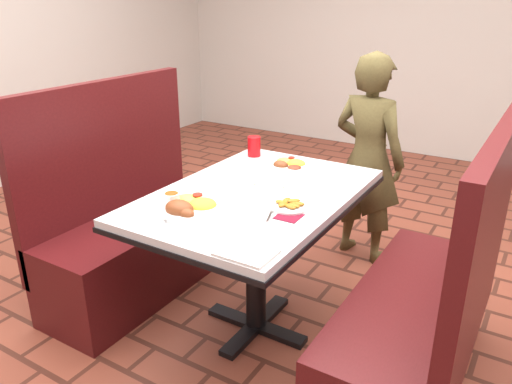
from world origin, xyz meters
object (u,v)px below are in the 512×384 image
booth_bench_left (136,234)px  red_tumbler (254,146)px  diner_person (368,160)px  plantain_plate (289,205)px  far_dinner_plate (289,163)px  booth_bench_right (421,324)px  dining_table (256,211)px  near_dinner_plate (189,203)px

booth_bench_left → red_tumbler: bearing=43.1°
diner_person → plantain_plate: size_ratio=7.17×
far_dinner_plate → red_tumbler: 0.27m
booth_bench_left → booth_bench_right: bearing=0.0°
diner_person → booth_bench_right: bearing=132.6°
dining_table → far_dinner_plate: far_dinner_plate is taller
booth_bench_left → red_tumbler: booth_bench_left is taller
booth_bench_left → booth_bench_right: same height
booth_bench_right → near_dinner_plate: size_ratio=4.07×
near_dinner_plate → dining_table: bearing=68.2°
booth_bench_left → plantain_plate: size_ratio=6.62×
booth_bench_left → plantain_plate: 1.10m
booth_bench_left → diner_person: diner_person is taller
near_dinner_plate → plantain_plate: near_dinner_plate is taller
booth_bench_left → diner_person: 1.46m
booth_bench_left → diner_person: bearing=47.0°
dining_table → red_tumbler: 0.58m
dining_table → near_dinner_plate: bearing=-111.8°
booth_bench_right → far_dinner_plate: 1.03m
diner_person → near_dinner_plate: (-0.30, -1.37, 0.13)m
booth_bench_right → red_tumbler: 1.28m
dining_table → booth_bench_right: 0.86m
booth_bench_left → dining_table: bearing=0.0°
red_tumbler → diner_person: bearing=50.6°
dining_table → diner_person: size_ratio=0.93×
booth_bench_left → plantain_plate: bearing=-4.4°
far_dinner_plate → plantain_plate: far_dinner_plate is taller
far_dinner_plate → diner_person: bearing=71.9°
dining_table → red_tumbler: red_tumbler is taller
diner_person → plantain_plate: bearing=103.7°
near_dinner_plate → far_dinner_plate: (0.09, 0.72, -0.01)m
booth_bench_left → red_tumbler: 0.83m
booth_bench_right → diner_person: (-0.63, 1.04, 0.32)m
far_dinner_plate → plantain_plate: (0.25, -0.48, -0.01)m
diner_person → near_dinner_plate: bearing=89.1°
booth_bench_right → red_tumbler: bearing=156.9°
booth_bench_right → near_dinner_plate: (-0.93, -0.33, 0.45)m
booth_bench_left → near_dinner_plate: booth_bench_left is taller
booth_bench_right → diner_person: bearing=121.1°
near_dinner_plate → red_tumbler: (-0.17, 0.79, 0.02)m
dining_table → plantain_plate: size_ratio=6.69×
dining_table → plantain_plate: 0.25m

